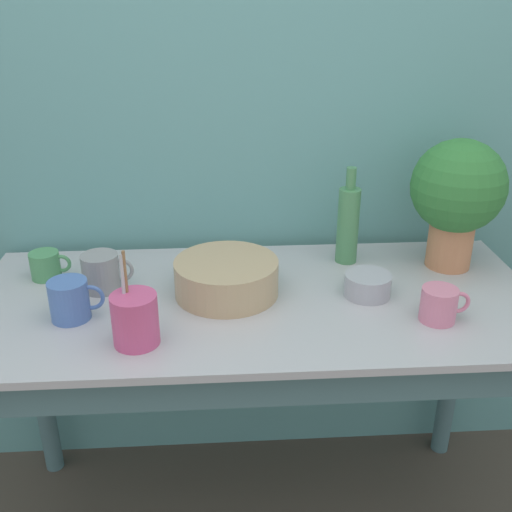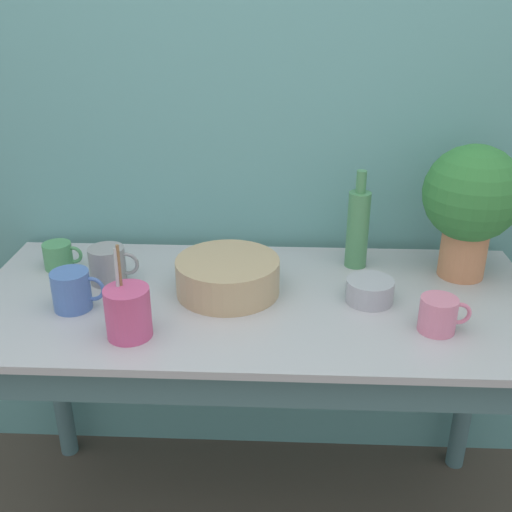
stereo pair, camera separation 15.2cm
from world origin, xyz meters
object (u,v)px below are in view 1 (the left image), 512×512
potted_plant (457,193)px  mug_pink (440,305)px  utensil_cup (135,319)px  bowl_wash_large (226,277)px  bottle_tall (348,223)px  bowl_small_steel (368,285)px  mug_blue (70,300)px  mug_grey (102,272)px  mug_green (46,265)px

potted_plant → mug_pink: potted_plant is taller
mug_pink → utensil_cup: utensil_cup is taller
bowl_wash_large → mug_pink: bearing=-18.4°
potted_plant → bowl_wash_large: bearing=-168.5°
bottle_tall → bowl_small_steel: 0.23m
mug_blue → bowl_wash_large: bearing=15.3°
bottle_tall → mug_grey: size_ratio=2.09×
bottle_tall → mug_grey: bottle_tall is taller
mug_grey → mug_pink: mug_grey is taller
bowl_wash_large → utensil_cup: 0.31m
bowl_wash_large → utensil_cup: bearing=-133.0°
bottle_tall → mug_green: size_ratio=2.54×
mug_green → bottle_tall: bearing=3.7°
potted_plant → utensil_cup: size_ratio=1.68×
mug_green → mug_blue: mug_blue is taller
bottle_tall → mug_green: 0.86m
mug_grey → mug_green: 0.19m
bowl_wash_large → mug_pink: size_ratio=2.25×
utensil_cup → mug_green: bearing=129.3°
mug_grey → bowl_wash_large: bearing=-7.9°
bowl_wash_large → mug_blue: (-0.38, -0.10, 0.00)m
bowl_small_steel → bottle_tall: bearing=93.5°
mug_green → potted_plant: bearing=0.2°
mug_grey → mug_blue: 0.16m
potted_plant → mug_green: bearing=-179.8°
mug_green → mug_blue: 0.26m
bottle_tall → mug_pink: bottle_tall is taller
bowl_wash_large → mug_grey: (-0.33, 0.05, 0.00)m
bottle_tall → mug_grey: 0.70m
mug_green → bowl_wash_large: bearing=-14.2°
potted_plant → utensil_cup: (-0.86, -0.36, -0.16)m
mug_grey → bowl_small_steel: 0.71m
mug_grey → bowl_small_steel: mug_grey is taller
utensil_cup → mug_pink: bearing=4.3°
utensil_cup → bottle_tall: bearing=35.7°
mug_grey → mug_blue: (-0.05, -0.15, 0.00)m
mug_pink → mug_green: bearing=163.6°
mug_blue → utensil_cup: utensil_cup is taller
potted_plant → bowl_small_steel: (-0.28, -0.16, -0.19)m
mug_blue → potted_plant: bearing=12.9°
potted_plant → mug_green: (-1.14, -0.00, -0.19)m
utensil_cup → potted_plant: bearing=22.6°
mug_grey → mug_green: bearing=154.2°
mug_grey → mug_pink: bearing=-14.4°
bowl_wash_large → bowl_small_steel: bowl_wash_large is taller
mug_grey → utensil_cup: size_ratio=0.62×
mug_green → bowl_small_steel: 0.88m
mug_grey → utensil_cup: (0.12, -0.27, 0.01)m
mug_green → mug_blue: bearing=-63.1°
bottle_tall → mug_green: (-0.85, -0.06, -0.08)m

